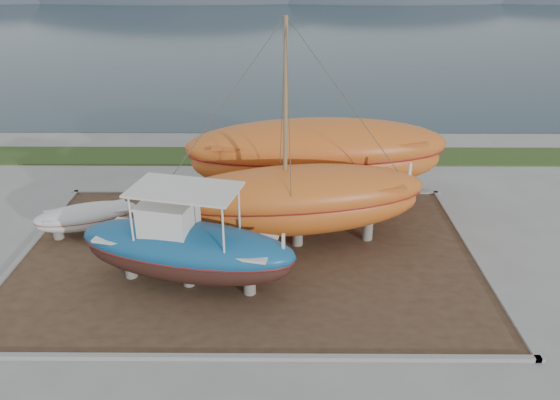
# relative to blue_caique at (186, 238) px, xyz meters

# --- Properties ---
(ground) EXTENTS (140.00, 140.00, 0.00)m
(ground) POSITION_rel_blue_caique_xyz_m (2.06, -1.86, -2.00)
(ground) COLOR gray
(ground) RESTS_ON ground
(dirt_patch) EXTENTS (18.00, 12.00, 0.06)m
(dirt_patch) POSITION_rel_blue_caique_xyz_m (2.06, 2.14, -1.97)
(dirt_patch) COLOR #422D1E
(dirt_patch) RESTS_ON ground
(curb_frame) EXTENTS (18.60, 12.60, 0.15)m
(curb_frame) POSITION_rel_blue_caique_xyz_m (2.06, 2.14, -1.92)
(curb_frame) COLOR gray
(curb_frame) RESTS_ON ground
(grass_strip) EXTENTS (44.00, 3.00, 0.08)m
(grass_strip) POSITION_rel_blue_caique_xyz_m (2.06, 13.64, -1.96)
(grass_strip) COLOR #284219
(grass_strip) RESTS_ON ground
(sea) EXTENTS (260.00, 100.00, 0.04)m
(sea) POSITION_rel_blue_caique_xyz_m (2.06, 68.14, -2.00)
(sea) COLOR #1D323A
(sea) RESTS_ON ground
(blue_caique) EXTENTS (8.40, 4.27, 3.87)m
(blue_caique) POSITION_rel_blue_caique_xyz_m (0.00, 0.00, 0.00)
(blue_caique) COLOR #155386
(blue_caique) RESTS_ON dirt_patch
(white_dinghy) EXTENTS (4.56, 3.03, 1.28)m
(white_dinghy) POSITION_rel_blue_caique_xyz_m (-4.98, 3.93, -1.30)
(white_dinghy) COLOR silver
(white_dinghy) RESTS_ON dirt_patch
(orange_sailboat) EXTENTS (10.81, 4.71, 9.15)m
(orange_sailboat) POSITION_rel_blue_caique_xyz_m (4.05, 3.01, 2.64)
(orange_sailboat) COLOR #BF581D
(orange_sailboat) RESTS_ON dirt_patch
(orange_bare_hull) EXTENTS (12.54, 4.60, 4.03)m
(orange_bare_hull) POSITION_rel_blue_caique_xyz_m (5.03, 7.22, 0.08)
(orange_bare_hull) COLOR #BF581D
(orange_bare_hull) RESTS_ON dirt_patch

